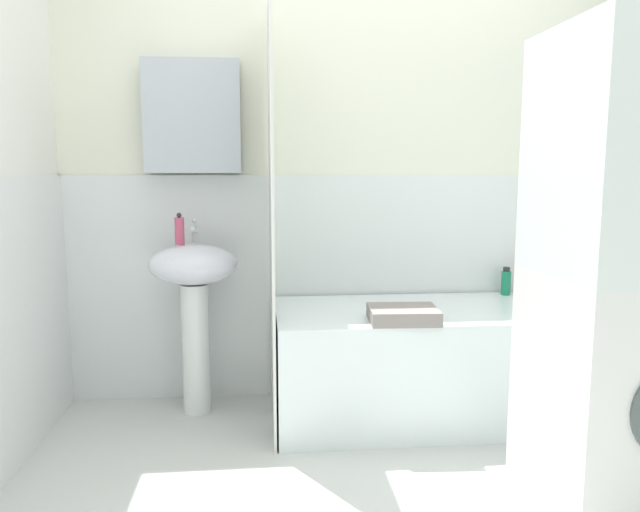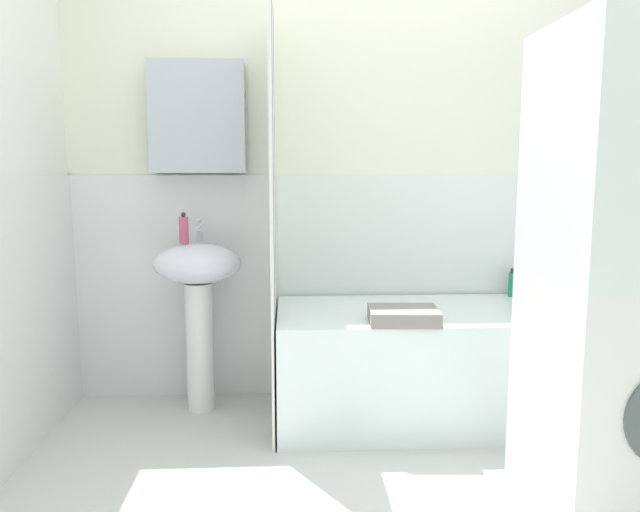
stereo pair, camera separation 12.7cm
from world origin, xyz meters
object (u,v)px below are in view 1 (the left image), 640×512
Objects in this scene: sink at (194,290)px; bathtub at (425,362)px; soap_dispenser at (180,230)px; washer_dryer_stack at (631,275)px; conditioner_bottle at (506,282)px; shampoo_bottle at (527,279)px; towel_folded at (403,315)px.

sink is 0.58× the size of bathtub.
bathtub is at bearing -8.06° from soap_dispenser.
bathtub is 0.86× the size of washer_dryer_stack.
soap_dispenser is 0.09× the size of washer_dryer_stack.
sink is 1.95m from washer_dryer_stack.
soap_dispenser reaches higher than conditioner_bottle.
soap_dispenser reaches higher than shampoo_bottle.
washer_dryer_stack is at bearing -59.11° from bathtub.
shampoo_bottle is 0.60× the size of towel_folded.
washer_dryer_stack is at bearing -41.75° from towel_folded.
shampoo_bottle is at bearing 83.41° from washer_dryer_stack.
washer_dryer_stack is at bearing -96.59° from shampoo_bottle.
towel_folded is at bearing -125.36° from bathtub.
towel_folded is at bearing 138.25° from washer_dryer_stack.
shampoo_bottle is 0.12m from conditioner_bottle.
conditioner_bottle reaches higher than towel_folded.
towel_folded is (-0.17, -0.24, 0.31)m from bathtub.
washer_dryer_stack reaches higher than towel_folded.
conditioner_bottle is 0.09× the size of washer_dryer_stack.
towel_folded is 0.18× the size of washer_dryer_stack.
soap_dispenser is at bearing -176.31° from conditioner_bottle.
sink is 0.50× the size of washer_dryer_stack.
washer_dryer_stack is (0.68, -0.61, 0.27)m from towel_folded.
soap_dispenser is 1.38m from bathtub.
sink is 5.47× the size of soap_dispenser.
soap_dispenser is 1.03× the size of conditioner_bottle.
shampoo_bottle is 1.20× the size of conditioner_bottle.
washer_dryer_stack reaches higher than sink.
sink is at bearing 171.81° from bathtub.
conditioner_bottle is at bearing 37.10° from towel_folded.
bathtub is 0.79m from shampoo_bottle.
sink is 1.20m from bathtub.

